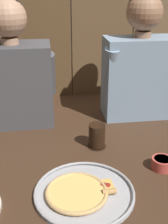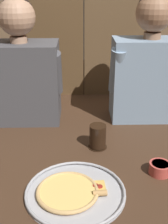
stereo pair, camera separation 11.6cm
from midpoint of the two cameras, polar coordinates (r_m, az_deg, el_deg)
ground_plane at (r=1.17m, az=-1.46°, el=-10.13°), size 3.20×3.20×0.00m
pizza_tray at (r=1.02m, az=-3.78°, el=-15.51°), size 0.34×0.34×0.03m
drinking_glass at (r=1.25m, az=-0.13°, el=-4.78°), size 0.08×0.08×0.10m
dipping_bowl at (r=1.15m, az=12.25°, el=-9.81°), size 0.08×0.08×0.04m
diner_left at (r=1.45m, az=-16.04°, el=7.76°), size 0.40×0.22×0.60m
diner_right at (r=1.49m, az=8.80°, el=9.49°), size 0.40×0.21×0.62m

